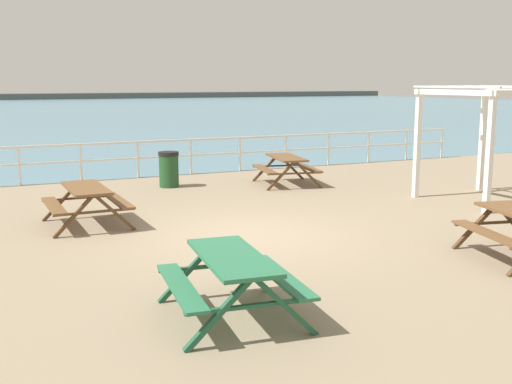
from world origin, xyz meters
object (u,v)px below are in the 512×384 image
(lattice_pergola, at_px, (487,116))
(litter_bin, at_px, (169,169))
(picnic_table_near_right, at_px, (286,163))
(picnic_table_far_left, at_px, (232,271))
(picnic_table_seaward, at_px, (86,196))

(lattice_pergola, relative_size, litter_bin, 2.84)
(picnic_table_near_right, height_order, picnic_table_far_left, same)
(lattice_pergola, bearing_deg, picnic_table_far_left, -155.25)
(picnic_table_near_right, xyz_separation_m, lattice_pergola, (3.13, -4.06, 1.41))
(picnic_table_seaward, height_order, lattice_pergola, lattice_pergola)
(picnic_table_near_right, relative_size, lattice_pergola, 0.76)
(picnic_table_near_right, height_order, picnic_table_seaward, same)
(picnic_table_seaward, distance_m, litter_bin, 4.67)
(picnic_table_far_left, height_order, lattice_pergola, lattice_pergola)
(lattice_pergola, bearing_deg, litter_bin, 137.87)
(picnic_table_far_left, bearing_deg, picnic_table_near_right, -24.92)
(picnic_table_near_right, relative_size, picnic_table_far_left, 1.05)
(picnic_table_far_left, bearing_deg, litter_bin, -6.12)
(picnic_table_near_right, distance_m, litter_bin, 3.20)
(picnic_table_near_right, bearing_deg, picnic_table_far_left, 159.39)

